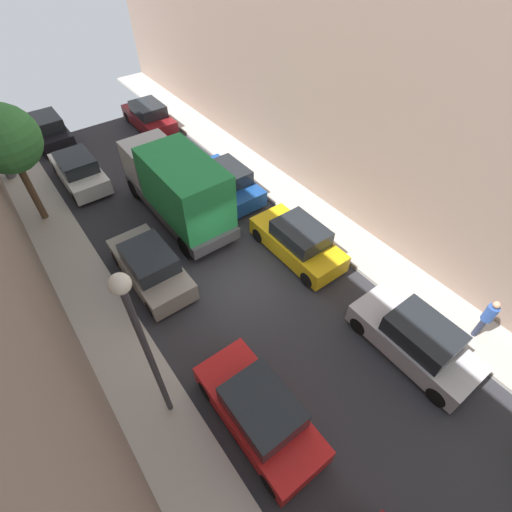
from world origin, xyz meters
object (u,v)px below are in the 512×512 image
object	(u,v)px
parked_car_right_3	(227,182)
lamp_post	(142,337)
parked_car_left_5	(48,130)
potted_plant_1	(7,167)
parked_car_right_2	(298,241)
pedestrian	(487,317)
street_tree_0	(5,140)
parked_car_left_4	(79,171)
parked_car_left_2	(260,411)
parked_car_right_1	(415,339)
parked_car_left_3	(150,266)
parked_car_right_4	(149,117)
delivery_truck	(177,186)

from	to	relation	value
parked_car_right_3	lamp_post	bearing A→B (deg)	-132.86
parked_car_left_5	potted_plant_1	size ratio (longest dim) A/B	4.28
parked_car_right_2	pedestrian	world-z (taller)	pedestrian
street_tree_0	parked_car_left_5	bearing A→B (deg)	71.68
pedestrian	parked_car_left_4	bearing A→B (deg)	114.24
parked_car_left_2	parked_car_right_1	bearing A→B (deg)	-12.34
parked_car_left_3	lamp_post	bearing A→B (deg)	-110.79
parked_car_right_3	pedestrian	world-z (taller)	pedestrian
parked_car_left_5	parked_car_right_4	bearing A→B (deg)	-20.47
parked_car_right_1	pedestrian	distance (m)	2.52
parked_car_left_2	parked_car_right_4	bearing A→B (deg)	73.50
parked_car_left_3	potted_plant_1	world-z (taller)	parked_car_left_3
parked_car_left_2	potted_plant_1	world-z (taller)	parked_car_left_2
parked_car_right_2	parked_car_left_3	bearing A→B (deg)	156.59
parked_car_left_2	parked_car_left_3	xyz separation A→B (m)	(0.00, 6.86, 0.00)
parked_car_right_2	parked_car_right_1	bearing A→B (deg)	-90.00
parked_car_left_3	parked_car_right_3	distance (m)	6.11
lamp_post	parked_car_right_3	bearing A→B (deg)	47.14
parked_car_left_5	parked_car_right_1	size ratio (longest dim) A/B	1.00
parked_car_right_3	lamp_post	world-z (taller)	lamp_post
parked_car_left_4	parked_car_right_4	size ratio (longest dim) A/B	1.00
parked_car_right_1	parked_car_left_3	bearing A→B (deg)	123.88
parked_car_right_1	parked_car_right_4	distance (m)	19.41
parked_car_right_1	street_tree_0	size ratio (longest dim) A/B	0.81
parked_car_left_5	potted_plant_1	world-z (taller)	parked_car_left_5
parked_car_right_2	parked_car_right_4	size ratio (longest dim) A/B	1.00
parked_car_left_3	delivery_truck	distance (m)	3.87
street_tree_0	parked_car_left_2	bearing A→B (deg)	-79.79
parked_car_right_1	parked_car_right_4	size ratio (longest dim) A/B	1.00
parked_car_right_4	parked_car_left_4	bearing A→B (deg)	-148.84
parked_car_left_4	lamp_post	distance (m)	13.65
parked_car_left_2	parked_car_left_4	size ratio (longest dim) A/B	1.00
parked_car_left_4	parked_car_right_3	distance (m)	7.52
parked_car_left_5	pedestrian	bearing A→B (deg)	-71.02
potted_plant_1	lamp_post	distance (m)	16.01
parked_car_left_3	parked_car_left_5	world-z (taller)	same
parked_car_left_2	parked_car_right_1	distance (m)	5.53
parked_car_left_2	parked_car_left_3	size ratio (longest dim) A/B	1.00
parked_car_left_4	parked_car_right_3	xyz separation A→B (m)	(5.40, -5.24, 0.00)
parked_car_right_4	lamp_post	distance (m)	18.22
parked_car_right_3	potted_plant_1	bearing A→B (deg)	136.63
parked_car_left_2	parked_car_right_2	bearing A→B (deg)	39.95
parked_car_left_5	parked_car_right_1	distance (m)	22.09
parked_car_right_2	parked_car_right_3	xyz separation A→B (m)	(0.00, 5.20, 0.00)
parked_car_left_4	pedestrian	size ratio (longest dim) A/B	2.44
parked_car_left_2	parked_car_right_2	xyz separation A→B (m)	(5.40, 4.52, 0.00)
parked_car_right_4	delivery_truck	distance (m)	9.27
parked_car_left_4	parked_car_left_5	world-z (taller)	same
pedestrian	delivery_truck	bearing A→B (deg)	113.39
parked_car_left_4	parked_car_right_3	bearing A→B (deg)	-44.13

